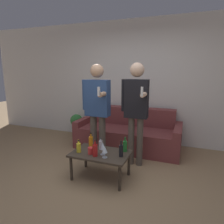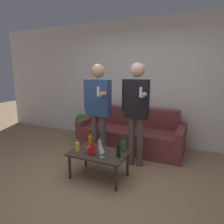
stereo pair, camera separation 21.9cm
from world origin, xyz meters
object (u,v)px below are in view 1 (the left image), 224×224
coffee_table (101,156)px  person_standing_left (97,105)px  bottle_orange (101,145)px  couch (128,134)px  person_standing_right (136,105)px

coffee_table → person_standing_left: size_ratio=0.50×
bottle_orange → person_standing_left: 0.73m
coffee_table → couch: bearing=88.3°
couch → person_standing_right: (0.33, -0.74, 0.75)m
bottle_orange → person_standing_left: size_ratio=0.11×
coffee_table → bottle_orange: (-0.05, 0.13, 0.12)m
coffee_table → person_standing_right: size_ratio=0.49×
bottle_orange → coffee_table: bearing=-66.8°
person_standing_left → coffee_table: bearing=-61.2°
couch → person_standing_left: size_ratio=1.24×
person_standing_left → person_standing_right: person_standing_right is taller
couch → person_standing_left: (-0.34, -0.80, 0.72)m
coffee_table → person_standing_left: 0.92m
couch → person_standing_left: 1.13m
person_standing_left → person_standing_right: (0.68, 0.06, 0.03)m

